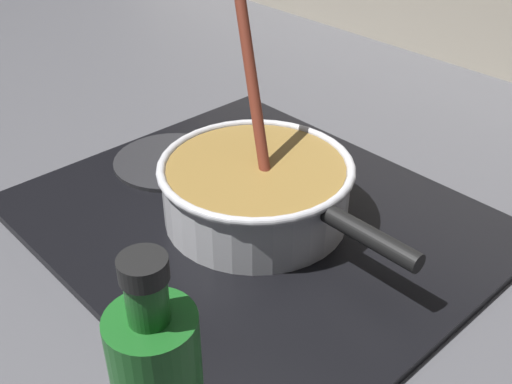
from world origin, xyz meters
name	(u,v)px	position (x,y,z in m)	size (l,w,h in m)	color
ground	(158,251)	(0.00, 0.00, -0.02)	(2.40, 1.60, 0.04)	#4C4C51
hob_plate	(256,220)	(0.06, 0.11, 0.01)	(0.56, 0.48, 0.01)	black
burner_ring	(256,214)	(0.06, 0.11, 0.02)	(0.19, 0.19, 0.01)	#592D0C
spare_burner	(170,161)	(-0.12, 0.11, 0.01)	(0.16, 0.16, 0.01)	#262628
cooking_pan	(257,188)	(0.06, 0.11, 0.06)	(0.36, 0.24, 0.30)	silver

